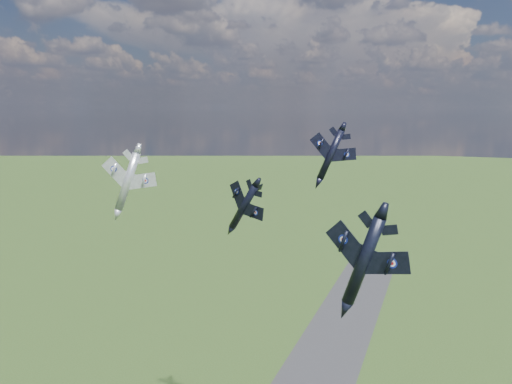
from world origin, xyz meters
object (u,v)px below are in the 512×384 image
at_px(jet_high_navy, 331,155).
at_px(jet_left_silver, 128,181).
at_px(jet_lead_navy, 244,207).
at_px(jet_right_navy, 364,261).

xyz_separation_m(jet_high_navy, jet_left_silver, (-31.78, -22.26, -3.92)).
xyz_separation_m(jet_lead_navy, jet_high_navy, (11.26, 17.69, 7.92)).
bearing_deg(jet_high_navy, jet_left_silver, -159.86).
bearing_deg(jet_lead_navy, jet_high_navy, 78.83).
distance_m(jet_right_navy, jet_left_silver, 53.34).
bearing_deg(jet_left_silver, jet_high_navy, 16.46).
distance_m(jet_lead_navy, jet_high_navy, 22.42).
height_order(jet_right_navy, jet_left_silver, jet_left_silver).
distance_m(jet_right_navy, jet_high_navy, 51.56).
bearing_deg(jet_lead_navy, jet_right_navy, -29.82).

